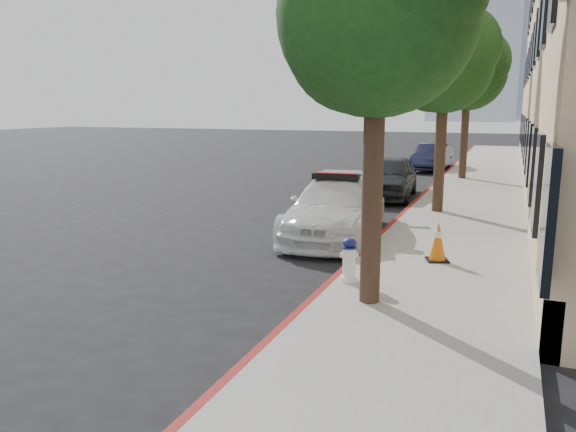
# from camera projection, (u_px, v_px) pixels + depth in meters

# --- Properties ---
(ground) EXTENTS (120.00, 120.00, 0.00)m
(ground) POSITION_uv_depth(u_px,v_px,m) (252.00, 259.00, 11.33)
(ground) COLOR black
(ground) RESTS_ON ground
(sidewalk) EXTENTS (3.20, 50.00, 0.15)m
(sidewalk) POSITION_uv_depth(u_px,v_px,m) (473.00, 195.00, 19.13)
(sidewalk) COLOR gray
(sidewalk) RESTS_ON ground
(curb_strip) EXTENTS (0.12, 50.00, 0.15)m
(curb_strip) POSITION_uv_depth(u_px,v_px,m) (427.00, 192.00, 19.69)
(curb_strip) COLOR maroon
(curb_strip) RESTS_ON ground
(tower_right) EXTENTS (14.00, 14.00, 44.00)m
(tower_right) POSITION_uv_depth(u_px,v_px,m) (542.00, 22.00, 126.95)
(tower_right) COLOR #9EA8B7
(tower_right) RESTS_ON ground
(tree_near) EXTENTS (2.92, 2.82, 5.62)m
(tree_near) POSITION_uv_depth(u_px,v_px,m) (379.00, 12.00, 7.61)
(tree_near) COLOR black
(tree_near) RESTS_ON sidewalk
(tree_mid) EXTENTS (2.77, 2.64, 5.43)m
(tree_mid) POSITION_uv_depth(u_px,v_px,m) (446.00, 63.00, 14.93)
(tree_mid) COLOR black
(tree_mid) RESTS_ON sidewalk
(tree_far) EXTENTS (3.10, 3.00, 5.81)m
(tree_far) POSITION_uv_depth(u_px,v_px,m) (469.00, 72.00, 22.18)
(tree_far) COLOR black
(tree_far) RESTS_ON sidewalk
(police_car) EXTENTS (2.36, 4.89, 1.52)m
(police_car) POSITION_uv_depth(u_px,v_px,m) (336.00, 208.00, 13.14)
(police_car) COLOR white
(police_car) RESTS_ON ground
(parked_car_mid) EXTENTS (1.98, 4.29, 1.42)m
(parked_car_mid) POSITION_uv_depth(u_px,v_px,m) (388.00, 177.00, 18.83)
(parked_car_mid) COLOR #21252A
(parked_car_mid) RESTS_ON ground
(parked_car_far) EXTENTS (1.64, 3.97, 1.28)m
(parked_car_far) POSITION_uv_depth(u_px,v_px,m) (432.00, 157.00, 26.95)
(parked_car_far) COLOR black
(parked_car_far) RESTS_ON ground
(fire_hydrant) EXTENTS (0.31, 0.28, 0.74)m
(fire_hydrant) POSITION_uv_depth(u_px,v_px,m) (349.00, 260.00, 9.31)
(fire_hydrant) COLOR white
(fire_hydrant) RESTS_ON sidewalk
(traffic_cone) EXTENTS (0.50, 0.50, 0.76)m
(traffic_cone) POSITION_uv_depth(u_px,v_px,m) (438.00, 242.00, 10.55)
(traffic_cone) COLOR black
(traffic_cone) RESTS_ON sidewalk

